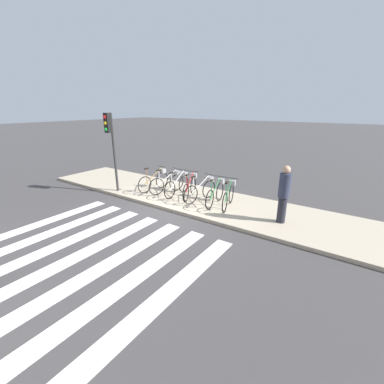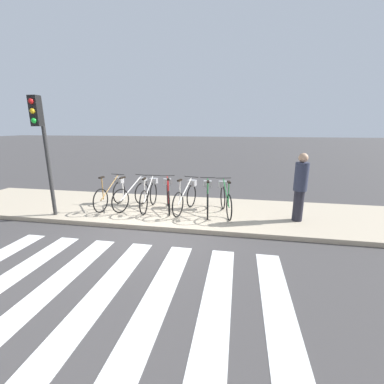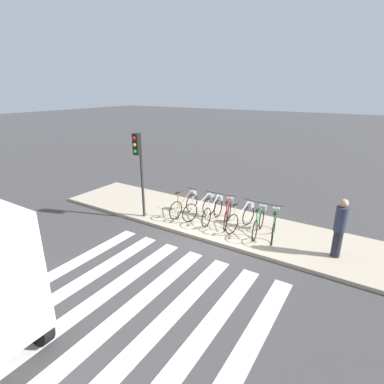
{
  "view_description": "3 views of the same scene",
  "coord_description": "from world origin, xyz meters",
  "px_view_note": "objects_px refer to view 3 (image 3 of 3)",
  "views": [
    {
      "loc": [
        5.48,
        -6.48,
        3.55
      ],
      "look_at": [
        0.53,
        0.75,
        0.62
      ],
      "focal_mm": 24.0,
      "sensor_mm": 36.0,
      "label": 1
    },
    {
      "loc": [
        2.04,
        -5.76,
        2.57
      ],
      "look_at": [
        0.8,
        0.99,
        0.8
      ],
      "focal_mm": 24.0,
      "sensor_mm": 36.0,
      "label": 2
    },
    {
      "loc": [
        4.19,
        -7.66,
        4.8
      ],
      "look_at": [
        -1.25,
        0.97,
        1.25
      ],
      "focal_mm": 28.0,
      "sensor_mm": 36.0,
      "label": 3
    }
  ],
  "objects_px": {
    "parked_bicycle_2": "(214,210)",
    "parked_bicycle_5": "(259,221)",
    "traffic_light": "(139,158)",
    "parked_bicycle_1": "(202,207)",
    "parked_bicycle_0": "(186,204)",
    "parked_bicycle_6": "(274,224)",
    "pedestrian": "(340,227)",
    "parked_bicycle_3": "(228,212)",
    "parked_bicycle_4": "(242,216)"
  },
  "relations": [
    {
      "from": "parked_bicycle_2",
      "to": "parked_bicycle_6",
      "type": "relative_size",
      "value": 1.02
    },
    {
      "from": "parked_bicycle_3",
      "to": "parked_bicycle_5",
      "type": "xyz_separation_m",
      "value": [
        1.21,
        -0.1,
        0.0
      ]
    },
    {
      "from": "parked_bicycle_3",
      "to": "parked_bicycle_1",
      "type": "bearing_deg",
      "value": -178.96
    },
    {
      "from": "parked_bicycle_6",
      "to": "parked_bicycle_5",
      "type": "bearing_deg",
      "value": -176.39
    },
    {
      "from": "parked_bicycle_4",
      "to": "pedestrian",
      "type": "height_order",
      "value": "pedestrian"
    },
    {
      "from": "parked_bicycle_6",
      "to": "pedestrian",
      "type": "xyz_separation_m",
      "value": [
        1.93,
        -0.25,
        0.5
      ]
    },
    {
      "from": "parked_bicycle_5",
      "to": "parked_bicycle_6",
      "type": "distance_m",
      "value": 0.51
    },
    {
      "from": "parked_bicycle_2",
      "to": "traffic_light",
      "type": "relative_size",
      "value": 0.53
    },
    {
      "from": "parked_bicycle_2",
      "to": "parked_bicycle_5",
      "type": "xyz_separation_m",
      "value": [
        1.78,
        -0.06,
        0.0
      ]
    },
    {
      "from": "parked_bicycle_6",
      "to": "pedestrian",
      "type": "height_order",
      "value": "pedestrian"
    },
    {
      "from": "parked_bicycle_3",
      "to": "pedestrian",
      "type": "distance_m",
      "value": 3.69
    },
    {
      "from": "parked_bicycle_6",
      "to": "pedestrian",
      "type": "bearing_deg",
      "value": -7.3
    },
    {
      "from": "parked_bicycle_4",
      "to": "traffic_light",
      "type": "bearing_deg",
      "value": -162.62
    },
    {
      "from": "parked_bicycle_5",
      "to": "pedestrian",
      "type": "height_order",
      "value": "pedestrian"
    },
    {
      "from": "parked_bicycle_2",
      "to": "parked_bicycle_6",
      "type": "distance_m",
      "value": 2.28
    },
    {
      "from": "parked_bicycle_2",
      "to": "parked_bicycle_6",
      "type": "height_order",
      "value": "same"
    },
    {
      "from": "pedestrian",
      "to": "traffic_light",
      "type": "height_order",
      "value": "traffic_light"
    },
    {
      "from": "parked_bicycle_5",
      "to": "traffic_light",
      "type": "xyz_separation_m",
      "value": [
        -4.25,
        -1.09,
        1.86
      ]
    },
    {
      "from": "parked_bicycle_1",
      "to": "parked_bicycle_5",
      "type": "height_order",
      "value": "same"
    },
    {
      "from": "pedestrian",
      "to": "traffic_light",
      "type": "distance_m",
      "value": 6.88
    },
    {
      "from": "parked_bicycle_2",
      "to": "parked_bicycle_5",
      "type": "bearing_deg",
      "value": -2.01
    },
    {
      "from": "parked_bicycle_5",
      "to": "traffic_light",
      "type": "bearing_deg",
      "value": -165.58
    },
    {
      "from": "parked_bicycle_1",
      "to": "parked_bicycle_6",
      "type": "relative_size",
      "value": 0.98
    },
    {
      "from": "parked_bicycle_3",
      "to": "parked_bicycle_4",
      "type": "height_order",
      "value": "same"
    },
    {
      "from": "parked_bicycle_1",
      "to": "parked_bicycle_4",
      "type": "relative_size",
      "value": 0.97
    },
    {
      "from": "parked_bicycle_3",
      "to": "traffic_light",
      "type": "distance_m",
      "value": 3.75
    },
    {
      "from": "parked_bicycle_6",
      "to": "traffic_light",
      "type": "bearing_deg",
      "value": -166.7
    },
    {
      "from": "traffic_light",
      "to": "parked_bicycle_6",
      "type": "bearing_deg",
      "value": 13.3
    },
    {
      "from": "parked_bicycle_2",
      "to": "pedestrian",
      "type": "bearing_deg",
      "value": -3.77
    },
    {
      "from": "parked_bicycle_3",
      "to": "parked_bicycle_6",
      "type": "relative_size",
      "value": 0.98
    },
    {
      "from": "parked_bicycle_3",
      "to": "pedestrian",
      "type": "xyz_separation_m",
      "value": [
        3.65,
        -0.32,
        0.5
      ]
    },
    {
      "from": "parked_bicycle_5",
      "to": "parked_bicycle_0",
      "type": "bearing_deg",
      "value": 179.64
    },
    {
      "from": "parked_bicycle_0",
      "to": "pedestrian",
      "type": "distance_m",
      "value": 5.45
    },
    {
      "from": "parked_bicycle_0",
      "to": "traffic_light",
      "type": "relative_size",
      "value": 0.53
    },
    {
      "from": "pedestrian",
      "to": "parked_bicycle_1",
      "type": "bearing_deg",
      "value": 176.42
    },
    {
      "from": "parked_bicycle_2",
      "to": "parked_bicycle_4",
      "type": "height_order",
      "value": "same"
    },
    {
      "from": "parked_bicycle_3",
      "to": "traffic_light",
      "type": "xyz_separation_m",
      "value": [
        -3.04,
        -1.19,
        1.86
      ]
    },
    {
      "from": "traffic_light",
      "to": "parked_bicycle_2",
      "type": "bearing_deg",
      "value": 25.04
    },
    {
      "from": "traffic_light",
      "to": "parked_bicycle_1",
      "type": "bearing_deg",
      "value": 30.99
    },
    {
      "from": "parked_bicycle_1",
      "to": "parked_bicycle_2",
      "type": "bearing_deg",
      "value": -2.04
    },
    {
      "from": "parked_bicycle_1",
      "to": "parked_bicycle_5",
      "type": "xyz_separation_m",
      "value": [
        2.29,
        -0.08,
        0.0
      ]
    },
    {
      "from": "parked_bicycle_5",
      "to": "traffic_light",
      "type": "distance_m",
      "value": 4.76
    },
    {
      "from": "parked_bicycle_3",
      "to": "traffic_light",
      "type": "relative_size",
      "value": 0.51
    },
    {
      "from": "parked_bicycle_2",
      "to": "parked_bicycle_3",
      "type": "relative_size",
      "value": 1.04
    },
    {
      "from": "parked_bicycle_4",
      "to": "pedestrian",
      "type": "bearing_deg",
      "value": -4.73
    },
    {
      "from": "parked_bicycle_0",
      "to": "parked_bicycle_6",
      "type": "distance_m",
      "value": 3.49
    },
    {
      "from": "parked_bicycle_2",
      "to": "pedestrian",
      "type": "xyz_separation_m",
      "value": [
        4.21,
        -0.28,
        0.5
      ]
    },
    {
      "from": "parked_bicycle_1",
      "to": "parked_bicycle_6",
      "type": "height_order",
      "value": "same"
    },
    {
      "from": "parked_bicycle_5",
      "to": "traffic_light",
      "type": "height_order",
      "value": "traffic_light"
    },
    {
      "from": "parked_bicycle_0",
      "to": "parked_bicycle_2",
      "type": "bearing_deg",
      "value": 2.05
    }
  ]
}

